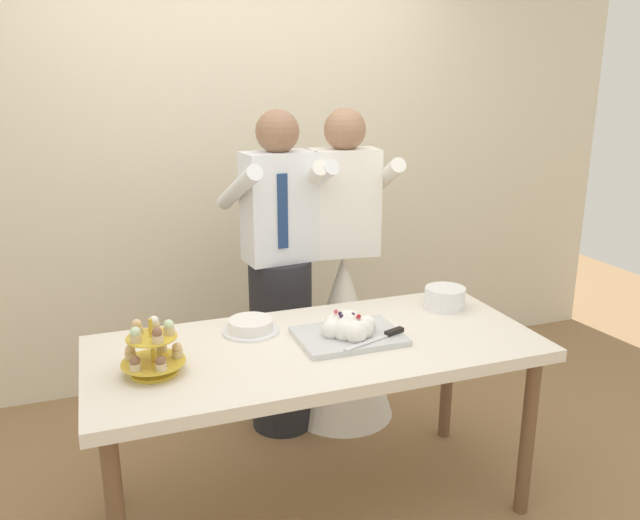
{
  "coord_description": "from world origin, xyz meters",
  "views": [
    {
      "loc": [
        -0.79,
        -2.22,
        1.81
      ],
      "look_at": [
        0.07,
        0.15,
        1.07
      ],
      "focal_mm": 35.6,
      "sensor_mm": 36.0,
      "label": 1
    }
  ],
  "objects": [
    {
      "name": "person_groom",
      "position": [
        0.06,
        0.72,
        0.75
      ],
      "size": [
        0.51,
        0.53,
        1.66
      ],
      "color": "#232328",
      "rests_on": "ground_plane"
    },
    {
      "name": "ground_plane",
      "position": [
        0.0,
        0.0,
        0.0
      ],
      "size": [
        8.0,
        8.0,
        0.0
      ],
      "primitive_type": "plane",
      "color": "olive"
    },
    {
      "name": "plate_stack",
      "position": [
        0.69,
        0.18,
        0.82
      ],
      "size": [
        0.19,
        0.19,
        0.1
      ],
      "color": "white",
      "rests_on": "dessert_table"
    },
    {
      "name": "cupcake_stand",
      "position": [
        -0.64,
        -0.06,
        0.86
      ],
      "size": [
        0.23,
        0.23,
        0.21
      ],
      "color": "gold",
      "rests_on": "dessert_table"
    },
    {
      "name": "rear_wall",
      "position": [
        0.0,
        1.47,
        1.45
      ],
      "size": [
        5.2,
        0.1,
        2.9
      ],
      "primitive_type": "cube",
      "color": "beige",
      "rests_on": "ground_plane"
    },
    {
      "name": "round_cake",
      "position": [
        -0.22,
        0.2,
        0.8
      ],
      "size": [
        0.24,
        0.24,
        0.06
      ],
      "color": "white",
      "rests_on": "dessert_table"
    },
    {
      "name": "main_cake_tray",
      "position": [
        0.14,
        -0.01,
        0.82
      ],
      "size": [
        0.43,
        0.32,
        0.12
      ],
      "color": "silver",
      "rests_on": "dessert_table"
    },
    {
      "name": "dessert_table",
      "position": [
        0.0,
        0.0,
        0.7
      ],
      "size": [
        1.8,
        0.8,
        0.78
      ],
      "color": "silver",
      "rests_on": "ground_plane"
    },
    {
      "name": "person_bride",
      "position": [
        0.41,
        0.72,
        0.58
      ],
      "size": [
        0.56,
        0.56,
        1.66
      ],
      "color": "white",
      "rests_on": "ground_plane"
    }
  ]
}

